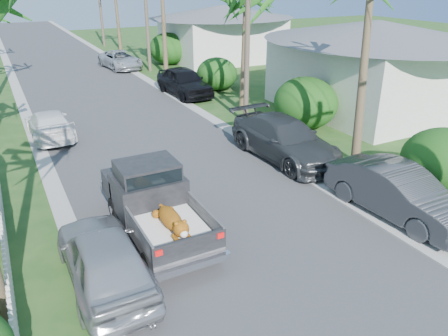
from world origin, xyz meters
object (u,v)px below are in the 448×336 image
pickup_truck (152,199)px  utility_pole_c (146,10)px  parked_car_rm (284,139)px  house_right_far (221,35)px  utility_pole_d (100,0)px  parked_car_rf (184,82)px  parked_car_rd (120,60)px  house_right_near (372,70)px  parked_car_ln (104,258)px  utility_pole_b (247,30)px  parked_car_rn (398,192)px  parked_car_lf (49,125)px

pickup_truck → utility_pole_c: 24.15m
parked_car_rm → house_right_far: house_right_far is taller
utility_pole_d → house_right_far: bearing=-60.4°
parked_car_rf → parked_car_rd: (-1.19, 10.39, -0.16)m
pickup_truck → parked_car_rd: bearing=76.7°
house_right_near → parked_car_ln: bearing=-153.2°
parked_car_rd → utility_pole_c: utility_pole_c is taller
utility_pole_d → utility_pole_b: bearing=-90.0°
utility_pole_b → parked_car_rn: bearing=-93.3°
parked_car_rd → utility_pole_b: size_ratio=0.56×
utility_pole_d → parked_car_lf: bearing=-108.3°
parked_car_rn → parked_car_rd: size_ratio=0.96×
parked_car_rd → utility_pole_c: 4.74m
parked_car_rd → house_right_near: bearing=-68.9°
pickup_truck → house_right_near: 16.46m
parked_car_rn → parked_car_ln: parked_car_rn is taller
pickup_truck → utility_pole_c: (7.62, 22.63, 3.59)m
parked_car_lf → utility_pole_b: size_ratio=0.49×
pickup_truck → parked_car_lf: size_ratio=1.16×
house_right_far → pickup_truck: bearing=-121.4°
parked_car_rd → utility_pole_c: (1.79, -2.00, 3.91)m
parked_car_lf → house_right_far: size_ratio=0.49×
parked_car_rm → parked_car_ln: parked_car_rm is taller
parked_car_rn → utility_pole_d: bearing=85.3°
pickup_truck → house_right_far: size_ratio=0.57×
pickup_truck → utility_pole_b: (7.62, 7.63, 3.59)m
parked_car_lf → utility_pole_c: (9.20, 12.78, 3.96)m
parked_car_rd → parked_car_ln: 27.62m
parked_car_rf → utility_pole_d: 23.69m
pickup_truck → parked_car_rd: pickup_truck is taller
parked_car_rn → house_right_far: 28.54m
parked_car_rm → utility_pole_b: bearing=75.6°
parked_car_ln → parked_car_lf: bearing=-91.5°
parked_car_ln → utility_pole_b: (9.50, 9.52, 3.85)m
pickup_truck → parked_car_rd: (5.83, 24.63, -0.32)m
parked_car_lf → utility_pole_b: bearing=165.0°
parked_car_rn → utility_pole_b: bearing=82.9°
parked_car_ln → utility_pole_c: size_ratio=0.49×
parked_car_rn → parked_car_rd: (-1.19, 27.36, -0.09)m
parked_car_ln → parked_car_rd: bearing=-106.2°
parked_car_ln → house_right_far: (16.90, 26.52, 1.37)m
parked_car_rn → utility_pole_c: (0.60, 25.36, 3.81)m
utility_pole_b → utility_pole_d: 30.00m
parked_car_rm → parked_car_ln: (-8.49, -4.67, -0.06)m
utility_pole_d → parked_car_rd: bearing=-97.8°
parked_car_rd → parked_car_lf: 16.53m
parked_car_rn → parked_car_lf: 15.24m
parked_car_rm → house_right_far: bearing=66.3°
parked_car_rm → house_right_near: house_right_near is taller
parked_car_rm → utility_pole_d: (1.01, 34.85, 3.78)m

